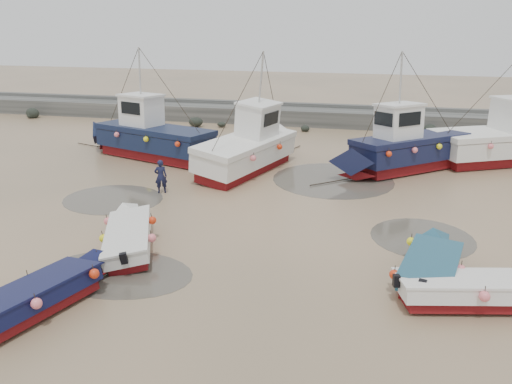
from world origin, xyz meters
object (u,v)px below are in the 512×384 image
Objects in this scene: cabin_boat_2 at (402,147)px; person at (162,193)px; dinghy_2 at (432,261)px; cabin_boat_1 at (251,145)px; dinghy_3 at (484,288)px; cabin_boat_3 at (508,139)px; dinghy_0 at (131,232)px; dinghy_1 at (46,289)px; cabin_boat_0 at (146,135)px.

cabin_boat_2 is 5.08× the size of person.
dinghy_2 is 13.32m from cabin_boat_1.
cabin_boat_3 reaches higher than dinghy_3.
cabin_boat_1 is 6.08× the size of person.
dinghy_2 is 0.67× the size of cabin_boat_2.
dinghy_0 is 0.75× the size of cabin_boat_2.
dinghy_2 is at bearing -150.04° from dinghy_3.
cabin_boat_1 and cabin_boat_3 have the same top height.
dinghy_0 is 5.81m from person.
cabin_boat_3 is at bearing 37.54° from cabin_boat_1.
person is at bearing -105.33° from cabin_boat_1.
dinghy_1 is at bearing -144.56° from dinghy_2.
dinghy_1 reaches higher than person.
dinghy_0 is at bearing -165.70° from dinghy_2.
cabin_boat_2 reaches higher than dinghy_2.
cabin_boat_0 is 6.88m from person.
dinghy_2 is (10.37, -0.02, 0.01)m from dinghy_0.
cabin_boat_0 is at bearing -140.48° from dinghy_3.
dinghy_0 is 15.34m from cabin_boat_2.
dinghy_2 is at bearing -45.92° from cabin_boat_3.
cabin_boat_3 is (20.45, 3.38, -0.00)m from cabin_boat_0.
dinghy_2 is 15.93m from cabin_boat_3.
cabin_boat_1 is 8.03m from cabin_boat_2.
cabin_boat_2 is 12.74m from person.
cabin_boat_2 reaches higher than dinghy_0.
cabin_boat_3 reaches higher than dinghy_0.
cabin_boat_3 is (13.87, 4.57, -0.02)m from cabin_boat_1.
cabin_boat_2 and cabin_boat_3 have the same top height.
dinghy_1 is 12.51m from dinghy_3.
dinghy_1 is at bearing 67.57° from person.
cabin_boat_0 is 6.33× the size of person.
dinghy_2 is at bearing -23.19° from dinghy_0.
cabin_boat_2 is 0.81× the size of cabin_boat_3.
cabin_boat_3 is at bearing -62.48° from cabin_boat_0.
cabin_boat_0 is 6.68m from cabin_boat_1.
dinghy_3 reaches higher than person.
cabin_boat_1 is (6.58, -1.19, 0.01)m from cabin_boat_0.
dinghy_3 is 4.03× the size of person.
cabin_boat_2 is at bearing 76.41° from dinghy_1.
dinghy_0 is 1.05× the size of dinghy_1.
cabin_boat_1 reaches higher than dinghy_2.
dinghy_2 is at bearing 143.05° from cabin_boat_2.
cabin_boat_0 is 1.25× the size of cabin_boat_2.
cabin_boat_3 is at bearing 20.09° from dinghy_0.
dinghy_1 is 11.70m from dinghy_2.
dinghy_3 is 15.23m from cabin_boat_1.
cabin_boat_0 is (-4.56, 11.52, 0.79)m from dinghy_0.
dinghy_1 is at bearing 107.48° from cabin_boat_2.
dinghy_3 is 16.91m from cabin_boat_3.
dinghy_1 is 9.91m from person.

